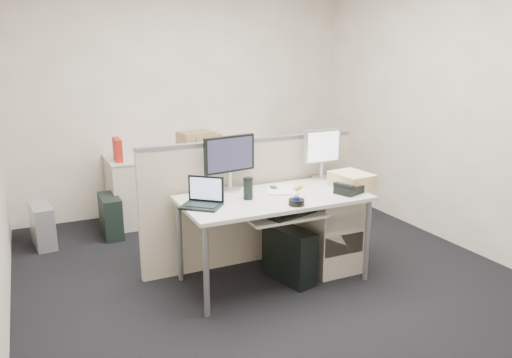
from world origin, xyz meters
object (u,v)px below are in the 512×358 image
desk (274,204)px  desk_phone (349,189)px  monitor_main (230,163)px  laptop (201,193)px

desk → desk_phone: (0.60, -0.18, 0.10)m
desk_phone → desk: bearing=143.6°
monitor_main → laptop: monitor_main is taller
monitor_main → desk_phone: monitor_main is taller
monitor_main → desk: bearing=-61.1°
desk → desk_phone: bearing=-16.7°
laptop → desk_phone: laptop is taller
monitor_main → desk_phone: size_ratio=2.26×
laptop → desk_phone: 1.23m
laptop → desk_phone: size_ratio=1.40×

